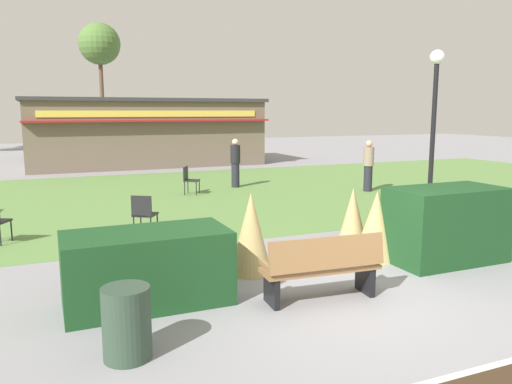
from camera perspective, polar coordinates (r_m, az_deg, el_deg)
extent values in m
plane|color=gray|center=(7.28, 11.98, -12.20)|extent=(80.00, 80.00, 0.00)
cube|color=#5B8442|center=(15.98, -8.41, -0.35)|extent=(36.00, 12.00, 0.01)
cube|color=olive|center=(7.16, 7.34, -8.62)|extent=(1.73, 0.60, 0.06)
cube|color=olive|center=(6.90, 8.20, -6.92)|extent=(1.70, 0.25, 0.44)
cube|color=black|center=(6.96, 1.80, -11.04)|extent=(0.11, 0.44, 0.45)
cube|color=black|center=(7.57, 12.34, -9.56)|extent=(0.11, 0.44, 0.45)
cube|color=olive|center=(6.82, 1.18, -8.40)|extent=(0.09, 0.44, 0.06)
cube|color=olive|center=(7.51, 12.96, -6.98)|extent=(0.09, 0.44, 0.06)
cube|color=#19421E|center=(7.09, -12.29, -8.45)|extent=(2.22, 1.10, 1.02)
cube|color=#19421E|center=(9.43, 20.84, -3.50)|extent=(2.02, 1.10, 1.32)
cone|color=tan|center=(8.13, -0.58, -4.75)|extent=(0.70, 0.70, 1.35)
cone|color=tan|center=(9.73, 10.96, -3.02)|extent=(0.62, 0.62, 1.20)
cone|color=tan|center=(9.22, 13.56, -3.67)|extent=(0.79, 0.79, 1.24)
cylinder|color=black|center=(13.74, 19.09, -1.92)|extent=(0.22, 0.22, 0.20)
cylinder|color=black|center=(13.52, 19.50, 5.57)|extent=(0.12, 0.12, 3.79)
sphere|color=white|center=(13.57, 19.98, 14.27)|extent=(0.36, 0.36, 0.36)
cylinder|color=#2D4233|center=(5.69, -14.54, -14.27)|extent=(0.52, 0.52, 0.80)
cube|color=#6B5B4C|center=(25.17, -12.43, 6.50)|extent=(10.87, 4.13, 3.06)
cube|color=#333338|center=(25.15, -12.56, 10.17)|extent=(11.17, 4.43, 0.16)
cube|color=maroon|center=(22.95, -11.43, 7.98)|extent=(10.97, 0.36, 0.08)
cube|color=#D8CC4C|center=(23.10, -11.53, 8.74)|extent=(9.78, 0.04, 0.28)
cube|color=black|center=(10.93, -12.51, -2.53)|extent=(0.61, 0.61, 0.04)
cube|color=black|center=(10.71, -12.95, -1.59)|extent=(0.39, 0.27, 0.44)
cylinder|color=black|center=(11.09, -11.19, -3.51)|extent=(0.03, 0.03, 0.45)
cylinder|color=black|center=(11.22, -13.00, -3.42)|extent=(0.03, 0.03, 0.45)
cylinder|color=black|center=(10.74, -11.90, -3.95)|extent=(0.03, 0.03, 0.45)
cylinder|color=black|center=(10.88, -13.77, -3.84)|extent=(0.03, 0.03, 0.45)
cube|color=black|center=(16.03, -7.33, 1.31)|extent=(0.60, 0.60, 0.04)
cube|color=black|center=(16.06, -8.03, 2.10)|extent=(0.26, 0.40, 0.44)
cylinder|color=black|center=(15.83, -6.83, 0.40)|extent=(0.03, 0.03, 0.45)
cylinder|color=black|center=(16.19, -6.49, 0.61)|extent=(0.03, 0.03, 0.45)
cylinder|color=black|center=(15.93, -8.15, 0.43)|extent=(0.03, 0.03, 0.45)
cylinder|color=black|center=(16.29, -7.78, 0.63)|extent=(0.03, 0.03, 0.45)
cylinder|color=black|center=(11.39, -26.12, -3.96)|extent=(0.03, 0.03, 0.45)
cylinder|color=black|center=(11.08, -27.17, -4.38)|extent=(0.03, 0.03, 0.45)
cylinder|color=#23232D|center=(17.43, -2.36, 1.93)|extent=(0.28, 0.28, 0.85)
cylinder|color=black|center=(17.35, -2.37, 4.34)|extent=(0.34, 0.34, 0.62)
sphere|color=beige|center=(17.32, -2.38, 5.73)|extent=(0.22, 0.22, 0.22)
cylinder|color=#23232D|center=(16.95, 12.65, 1.51)|extent=(0.28, 0.28, 0.85)
cylinder|color=gray|center=(16.87, 12.74, 3.98)|extent=(0.34, 0.34, 0.62)
sphere|color=tan|center=(16.84, 12.79, 5.41)|extent=(0.22, 0.22, 0.22)
cube|color=#2D6638|center=(31.26, -20.99, 4.79)|extent=(4.35, 2.20, 0.60)
cube|color=black|center=(31.25, -21.31, 5.57)|extent=(2.45, 1.80, 0.44)
cylinder|color=black|center=(32.15, -18.56, 4.62)|extent=(0.66, 0.28, 0.64)
cylinder|color=black|center=(30.31, -18.61, 4.37)|extent=(0.66, 0.28, 0.64)
cylinder|color=black|center=(32.30, -23.19, 4.38)|extent=(0.66, 0.28, 0.64)
cylinder|color=black|center=(30.47, -23.51, 4.11)|extent=(0.66, 0.28, 0.64)
cube|color=navy|center=(31.94, -11.11, 5.31)|extent=(4.35, 2.19, 0.60)
cube|color=black|center=(31.89, -11.41, 6.07)|extent=(2.45, 1.79, 0.44)
cylinder|color=black|center=(33.03, -9.04, 5.10)|extent=(0.66, 0.28, 0.64)
cylinder|color=black|center=(31.22, -8.52, 4.87)|extent=(0.66, 0.28, 0.64)
cylinder|color=black|center=(32.74, -13.56, 4.92)|extent=(0.66, 0.28, 0.64)
cylinder|color=black|center=(30.91, -13.31, 4.69)|extent=(0.66, 0.28, 0.64)
cylinder|color=brown|center=(36.73, -17.12, 9.44)|extent=(0.28, 0.28, 6.06)
sphere|color=#4C7233|center=(37.00, -17.43, 15.84)|extent=(2.80, 2.80, 2.80)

